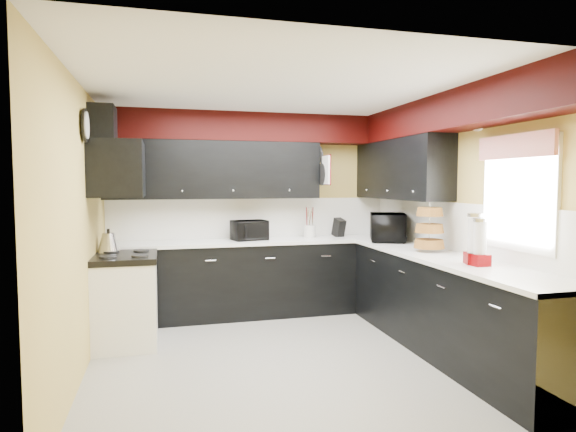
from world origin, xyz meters
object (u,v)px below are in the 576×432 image
(knife_block, at_px, (339,228))
(toaster_oven, at_px, (250,230))
(kettle, at_px, (109,242))
(utensil_crock, at_px, (310,231))
(microwave, at_px, (388,227))

(knife_block, bearing_deg, toaster_oven, 169.63)
(kettle, bearing_deg, knife_block, 11.33)
(utensil_crock, bearing_deg, microwave, -34.76)
(toaster_oven, xyz_separation_m, microwave, (1.61, -0.52, 0.05))
(utensil_crock, relative_size, kettle, 0.73)
(utensil_crock, height_order, kettle, kettle)
(toaster_oven, bearing_deg, microwave, -28.64)
(toaster_oven, distance_m, utensil_crock, 0.79)
(microwave, bearing_deg, kettle, 111.65)
(toaster_oven, height_order, utensil_crock, toaster_oven)
(kettle, bearing_deg, utensil_crock, 13.01)
(microwave, distance_m, utensil_crock, 1.00)
(toaster_oven, bearing_deg, utensil_crock, -7.10)
(toaster_oven, distance_m, knife_block, 1.19)
(microwave, bearing_deg, knife_block, 57.91)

